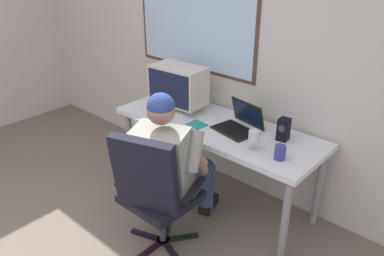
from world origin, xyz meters
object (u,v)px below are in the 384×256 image
at_px(crt_monitor, 178,85).
at_px(office_chair, 153,189).
at_px(desk_speaker, 284,129).
at_px(cd_case, 197,125).
at_px(wine_glass, 254,137).
at_px(person_seated, 171,162).
at_px(coffee_mug, 280,153).
at_px(desk, 216,132).
at_px(laptop, 240,123).

bearing_deg(crt_monitor, office_chair, -56.56).
bearing_deg(crt_monitor, desk_speaker, 5.39).
xyz_separation_m(office_chair, crt_monitor, (-0.56, 0.84, 0.39)).
distance_m(office_chair, desk_speaker, 1.07).
bearing_deg(cd_case, crt_monitor, 156.72).
bearing_deg(desk_speaker, office_chair, -115.16).
distance_m(wine_glass, cd_case, 0.59).
xyz_separation_m(person_seated, coffee_mug, (0.65, 0.42, 0.15)).
relative_size(desk, wine_glass, 11.80).
distance_m(laptop, cd_case, 0.36).
bearing_deg(desk_speaker, cd_case, -159.87).
bearing_deg(crt_monitor, person_seated, -50.71).
xyz_separation_m(crt_monitor, cd_case, (0.34, -0.15, -0.22)).
bearing_deg(wine_glass, laptop, 141.11).
height_order(wine_glass, cd_case, wine_glass).
distance_m(laptop, desk_speaker, 0.35).
bearing_deg(office_chair, coffee_mug, 49.41).
bearing_deg(office_chair, crt_monitor, 123.44).
height_order(office_chair, desk_speaker, office_chair).
relative_size(office_chair, desk_speaker, 5.76).
distance_m(desk, wine_glass, 0.52).
relative_size(wine_glass, cd_case, 0.99).
bearing_deg(office_chair, person_seated, 106.21).
xyz_separation_m(crt_monitor, wine_glass, (0.92, -0.19, -0.12)).
bearing_deg(office_chair, wine_glass, 61.36).
distance_m(office_chair, wine_glass, 0.80).
height_order(person_seated, crt_monitor, person_seated).
relative_size(desk, crt_monitor, 3.64).
relative_size(laptop, cd_case, 2.46).
height_order(desk_speaker, coffee_mug, desk_speaker).
relative_size(cd_case, coffee_mug, 1.51).
distance_m(desk, person_seated, 0.57).
bearing_deg(laptop, crt_monitor, -177.66).
relative_size(laptop, coffee_mug, 3.71).
xyz_separation_m(person_seated, wine_glass, (0.43, 0.41, 0.20)).
relative_size(desk_speaker, coffee_mug, 1.71).
relative_size(desk, cd_case, 11.72).
bearing_deg(coffee_mug, wine_glass, -177.31).
xyz_separation_m(laptop, desk_speaker, (0.35, 0.07, 0.03)).
relative_size(crt_monitor, coffee_mug, 4.86).
distance_m(desk, cd_case, 0.18).
xyz_separation_m(office_chair, person_seated, (-0.07, 0.25, 0.07)).
bearing_deg(wine_glass, cd_case, 176.03).
height_order(desk_speaker, cd_case, desk_speaker).
bearing_deg(crt_monitor, desk, -3.28).
xyz_separation_m(laptop, cd_case, (-0.31, -0.17, -0.05)).
relative_size(crt_monitor, laptop, 1.31).
height_order(crt_monitor, wine_glass, crt_monitor).
bearing_deg(coffee_mug, cd_case, 177.82).
distance_m(desk, coffee_mug, 0.70).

